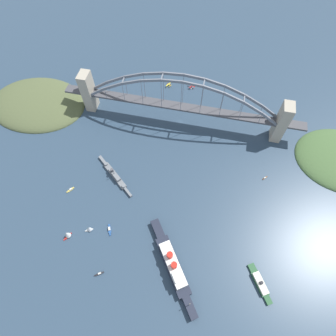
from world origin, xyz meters
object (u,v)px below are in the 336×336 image
(naval_cruiser, at_px, (115,175))
(harbor_ferry_steamer, at_px, (260,283))
(seaplane_second_in_formation, at_px, (169,85))
(small_boat_0, at_px, (265,178))
(small_boat_1, at_px, (70,190))
(small_boat_3, at_px, (99,274))
(harbor_arch_bridge, at_px, (181,105))
(seaplane_taxiing_near_bridge, at_px, (191,86))
(small_boat_2, at_px, (109,229))
(ocean_liner, at_px, (173,265))
(small_boat_5, at_px, (89,229))
(small_boat_4, at_px, (67,234))

(naval_cruiser, bearing_deg, harbor_ferry_steamer, 154.01)
(seaplane_second_in_formation, bearing_deg, small_boat_0, 138.56)
(small_boat_0, distance_m, small_boat_1, 226.89)
(naval_cruiser, xyz_separation_m, small_boat_3, (-18.51, 108.80, -2.08))
(harbor_arch_bridge, height_order, seaplane_second_in_formation, harbor_arch_bridge)
(seaplane_taxiing_near_bridge, relative_size, small_boat_2, 0.84)
(small_boat_1, bearing_deg, small_boat_0, -163.99)
(ocean_liner, distance_m, seaplane_taxiing_near_bridge, 251.66)
(small_boat_0, bearing_deg, harbor_arch_bridge, -29.65)
(small_boat_1, distance_m, small_boat_2, 68.75)
(small_boat_0, xyz_separation_m, small_boat_2, (159.33, 98.25, 0.19))
(naval_cruiser, distance_m, small_boat_2, 65.43)
(small_boat_3, distance_m, small_boat_5, 47.32)
(ocean_liner, height_order, small_boat_0, ocean_liner)
(naval_cruiser, height_order, small_boat_1, naval_cruiser)
(small_boat_4, relative_size, small_boat_5, 1.31)
(small_boat_1, xyz_separation_m, small_boat_5, (-38.45, 40.32, 3.45))
(ocean_liner, xyz_separation_m, small_boat_1, (132.09, -58.24, -5.31))
(seaplane_second_in_formation, distance_m, small_boat_2, 224.77)
(small_boat_1, xyz_separation_m, small_boat_2, (-58.76, 35.69, 0.24))
(ocean_liner, relative_size, small_boat_1, 9.85)
(seaplane_taxiing_near_bridge, distance_m, seaplane_second_in_formation, 32.58)
(naval_cruiser, relative_size, seaplane_taxiing_near_bridge, 5.32)
(harbor_arch_bridge, height_order, naval_cruiser, harbor_arch_bridge)
(naval_cruiser, relative_size, small_boat_1, 6.13)
(seaplane_taxiing_near_bridge, distance_m, small_boat_0, 170.18)
(harbor_ferry_steamer, distance_m, small_boat_4, 199.40)
(small_boat_5, bearing_deg, harbor_ferry_steamer, 174.88)
(small_boat_2, bearing_deg, small_boat_4, 20.86)
(seaplane_taxiing_near_bridge, bearing_deg, small_boat_5, 73.38)
(small_boat_1, bearing_deg, small_boat_3, 127.95)
(ocean_liner, relative_size, small_boat_3, 10.08)
(small_boat_3, bearing_deg, small_boat_0, -137.29)
(seaplane_second_in_formation, relative_size, small_boat_2, 0.81)
(harbor_arch_bridge, height_order, ocean_liner, harbor_arch_bridge)
(naval_cruiser, relative_size, harbor_ferry_steamer, 1.50)
(harbor_arch_bridge, xyz_separation_m, small_boat_2, (45.80, 162.87, -29.53))
(harbor_arch_bridge, bearing_deg, seaplane_second_in_formation, -64.64)
(harbor_ferry_steamer, distance_m, small_boat_1, 224.96)
(naval_cruiser, bearing_deg, small_boat_5, 85.01)
(small_boat_1, bearing_deg, seaplane_taxiing_near_bridge, -119.30)
(harbor_ferry_steamer, relative_size, small_boat_5, 4.07)
(naval_cruiser, distance_m, small_boat_1, 52.62)
(ocean_liner, height_order, seaplane_second_in_formation, ocean_liner)
(seaplane_taxiing_near_bridge, distance_m, small_boat_5, 242.68)
(small_boat_5, bearing_deg, small_boat_4, 28.22)
(harbor_arch_bridge, relative_size, small_boat_0, 51.35)
(harbor_arch_bridge, distance_m, small_boat_2, 171.74)
(small_boat_0, distance_m, small_boat_2, 187.19)
(ocean_liner, relative_size, small_boat_5, 9.85)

